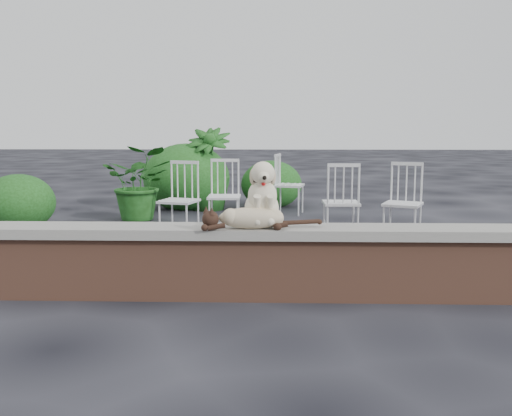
{
  "coord_description": "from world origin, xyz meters",
  "views": [
    {
      "loc": [
        -0.62,
        -4.47,
        1.37
      ],
      "look_at": [
        -0.76,
        0.2,
        0.7
      ],
      "focal_mm": 40.16,
      "sensor_mm": 36.0,
      "label": 1
    }
  ],
  "objects_px": {
    "chair_d": "(403,203)",
    "dog": "(262,193)",
    "chair_a": "(224,195)",
    "chair_e": "(289,184)",
    "potted_plant_b": "(208,169)",
    "chair_b": "(179,200)",
    "cat": "(251,217)",
    "chair_c": "(341,201)",
    "potted_plant_a": "(140,183)"
  },
  "relations": [
    {
      "from": "chair_d",
      "to": "potted_plant_b",
      "type": "bearing_deg",
      "value": 159.14
    },
    {
      "from": "chair_b",
      "to": "potted_plant_a",
      "type": "height_order",
      "value": "potted_plant_a"
    },
    {
      "from": "chair_d",
      "to": "potted_plant_a",
      "type": "bearing_deg",
      "value": -179.6
    },
    {
      "from": "chair_c",
      "to": "chair_e",
      "type": "xyz_separation_m",
      "value": [
        -0.57,
        2.07,
        0.0
      ]
    },
    {
      "from": "dog",
      "to": "potted_plant_a",
      "type": "relative_size",
      "value": 0.48
    },
    {
      "from": "chair_a",
      "to": "potted_plant_a",
      "type": "bearing_deg",
      "value": 146.07
    },
    {
      "from": "chair_b",
      "to": "chair_e",
      "type": "distance_m",
      "value": 2.41
    },
    {
      "from": "dog",
      "to": "chair_e",
      "type": "height_order",
      "value": "dog"
    },
    {
      "from": "cat",
      "to": "chair_c",
      "type": "bearing_deg",
      "value": 62.42
    },
    {
      "from": "dog",
      "to": "potted_plant_b",
      "type": "distance_m",
      "value": 4.96
    },
    {
      "from": "chair_c",
      "to": "potted_plant_a",
      "type": "relative_size",
      "value": 0.86
    },
    {
      "from": "chair_b",
      "to": "chair_c",
      "type": "bearing_deg",
      "value": 11.68
    },
    {
      "from": "cat",
      "to": "chair_b",
      "type": "relative_size",
      "value": 1.19
    },
    {
      "from": "dog",
      "to": "chair_c",
      "type": "distance_m",
      "value": 2.56
    },
    {
      "from": "chair_b",
      "to": "potted_plant_b",
      "type": "xyz_separation_m",
      "value": [
        0.09,
        2.38,
        0.21
      ]
    },
    {
      "from": "chair_a",
      "to": "chair_b",
      "type": "height_order",
      "value": "same"
    },
    {
      "from": "dog",
      "to": "chair_a",
      "type": "height_order",
      "value": "dog"
    },
    {
      "from": "potted_plant_b",
      "to": "potted_plant_a",
      "type": "bearing_deg",
      "value": -129.11
    },
    {
      "from": "chair_a",
      "to": "chair_e",
      "type": "bearing_deg",
      "value": 58.54
    },
    {
      "from": "chair_c",
      "to": "chair_d",
      "type": "distance_m",
      "value": 0.73
    },
    {
      "from": "chair_e",
      "to": "chair_b",
      "type": "bearing_deg",
      "value": 156.52
    },
    {
      "from": "cat",
      "to": "chair_e",
      "type": "bearing_deg",
      "value": 78.69
    },
    {
      "from": "cat",
      "to": "chair_e",
      "type": "distance_m",
      "value": 4.6
    },
    {
      "from": "cat",
      "to": "potted_plant_b",
      "type": "relative_size",
      "value": 0.83
    },
    {
      "from": "chair_a",
      "to": "potted_plant_b",
      "type": "height_order",
      "value": "potted_plant_b"
    },
    {
      "from": "dog",
      "to": "chair_a",
      "type": "relative_size",
      "value": 0.56
    },
    {
      "from": "chair_a",
      "to": "chair_b",
      "type": "distance_m",
      "value": 0.69
    },
    {
      "from": "chair_e",
      "to": "potted_plant_b",
      "type": "relative_size",
      "value": 0.69
    },
    {
      "from": "chair_d",
      "to": "dog",
      "type": "bearing_deg",
      "value": -102.0
    },
    {
      "from": "chair_e",
      "to": "potted_plant_a",
      "type": "height_order",
      "value": "potted_plant_a"
    },
    {
      "from": "dog",
      "to": "potted_plant_b",
      "type": "xyz_separation_m",
      "value": [
        -0.99,
        4.86,
        -0.17
      ]
    },
    {
      "from": "chair_a",
      "to": "potted_plant_b",
      "type": "relative_size",
      "value": 0.69
    },
    {
      "from": "chair_a",
      "to": "chair_b",
      "type": "relative_size",
      "value": 1.0
    },
    {
      "from": "chair_a",
      "to": "potted_plant_a",
      "type": "xyz_separation_m",
      "value": [
        -1.31,
        0.86,
        0.08
      ]
    },
    {
      "from": "chair_e",
      "to": "chair_c",
      "type": "bearing_deg",
      "value": -152.06
    },
    {
      "from": "chair_c",
      "to": "chair_b",
      "type": "relative_size",
      "value": 1.0
    },
    {
      "from": "potted_plant_a",
      "to": "potted_plant_b",
      "type": "distance_m",
      "value": 1.39
    },
    {
      "from": "cat",
      "to": "chair_a",
      "type": "xyz_separation_m",
      "value": [
        -0.47,
        3.07,
        -0.21
      ]
    },
    {
      "from": "chair_a",
      "to": "dog",
      "type": "bearing_deg",
      "value": -79.98
    },
    {
      "from": "chair_a",
      "to": "chair_b",
      "type": "bearing_deg",
      "value": -140.52
    },
    {
      "from": "chair_b",
      "to": "potted_plant_b",
      "type": "height_order",
      "value": "potted_plant_b"
    },
    {
      "from": "chair_b",
      "to": "chair_d",
      "type": "height_order",
      "value": "same"
    },
    {
      "from": "cat",
      "to": "chair_c",
      "type": "height_order",
      "value": "chair_c"
    },
    {
      "from": "chair_b",
      "to": "chair_e",
      "type": "bearing_deg",
      "value": 69.01
    },
    {
      "from": "potted_plant_b",
      "to": "chair_b",
      "type": "bearing_deg",
      "value": -92.11
    },
    {
      "from": "chair_d",
      "to": "chair_e",
      "type": "relative_size",
      "value": 1.0
    },
    {
      "from": "chair_b",
      "to": "cat",
      "type": "bearing_deg",
      "value": -54.09
    },
    {
      "from": "potted_plant_b",
      "to": "chair_c",
      "type": "bearing_deg",
      "value": -52.77
    },
    {
      "from": "dog",
      "to": "potted_plant_a",
      "type": "height_order",
      "value": "dog"
    },
    {
      "from": "cat",
      "to": "chair_e",
      "type": "relative_size",
      "value": 1.19
    }
  ]
}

